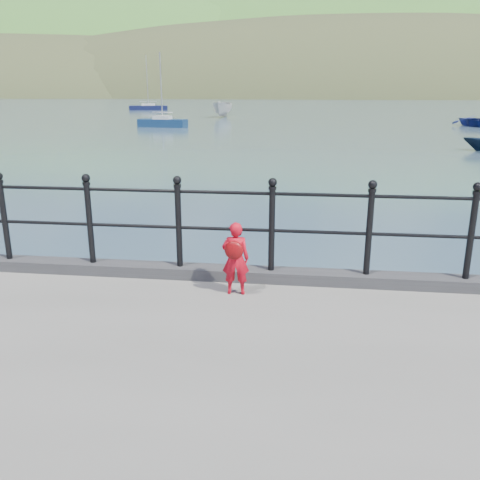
# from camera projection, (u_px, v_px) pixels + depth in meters

# --- Properties ---
(ground) EXTENTS (600.00, 600.00, 0.00)m
(ground) POSITION_uv_depth(u_px,v_px,m) (227.00, 341.00, 7.09)
(ground) COLOR #2D4251
(ground) RESTS_ON ground
(kerb) EXTENTS (60.00, 0.30, 0.15)m
(kerb) POSITION_uv_depth(u_px,v_px,m) (225.00, 273.00, 6.64)
(kerb) COLOR #28282B
(kerb) RESTS_ON quay
(railing) EXTENTS (18.11, 0.11, 1.20)m
(railing) POSITION_uv_depth(u_px,v_px,m) (225.00, 218.00, 6.42)
(railing) COLOR black
(railing) RESTS_ON kerb
(far_shore) EXTENTS (830.00, 200.00, 156.00)m
(far_shore) POSITION_uv_depth(u_px,v_px,m) (386.00, 146.00, 236.39)
(far_shore) COLOR #333A21
(far_shore) RESTS_ON ground
(child) EXTENTS (0.34, 0.30, 0.89)m
(child) POSITION_uv_depth(u_px,v_px,m) (235.00, 258.00, 6.04)
(child) COLOR red
(child) RESTS_ON quay
(launch_blue) EXTENTS (4.72, 5.74, 1.04)m
(launch_blue) POSITION_uv_depth(u_px,v_px,m) (480.00, 121.00, 46.15)
(launch_blue) COLOR navy
(launch_blue) RESTS_ON ground
(launch_white) EXTENTS (2.21, 5.09, 1.92)m
(launch_white) POSITION_uv_depth(u_px,v_px,m) (223.00, 109.00, 60.29)
(launch_white) COLOR beige
(launch_white) RESTS_ON ground
(sailboat_port) EXTENTS (4.50, 1.97, 6.56)m
(sailboat_port) POSITION_uv_depth(u_px,v_px,m) (163.00, 123.00, 45.47)
(sailboat_port) COLOR #122B4F
(sailboat_port) RESTS_ON ground
(sailboat_left) EXTENTS (6.19, 3.25, 8.43)m
(sailboat_left) POSITION_uv_depth(u_px,v_px,m) (148.00, 108.00, 80.09)
(sailboat_left) COLOR black
(sailboat_left) RESTS_ON ground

